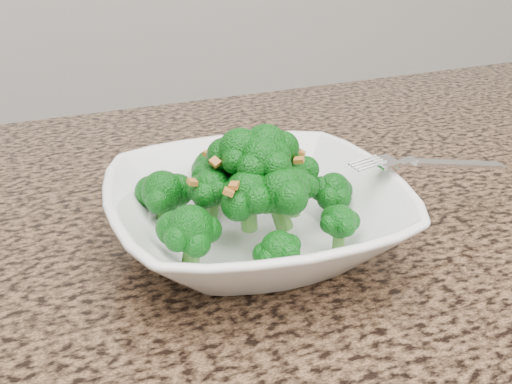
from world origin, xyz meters
name	(u,v)px	position (x,y,z in m)	size (l,w,h in m)	color
granite_counter	(272,358)	(0.00, 0.30, 0.89)	(1.64, 1.04, 0.03)	brown
bowl	(256,216)	(0.04, 0.41, 0.93)	(0.24, 0.24, 0.06)	white
broccoli_pile	(256,145)	(0.04, 0.41, 0.99)	(0.21, 0.21, 0.06)	#0B610F
garlic_topping	(256,101)	(0.04, 0.41, 1.02)	(0.12, 0.12, 0.01)	#BA772D
fork	(409,162)	(0.16, 0.39, 0.96)	(0.17, 0.03, 0.01)	silver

